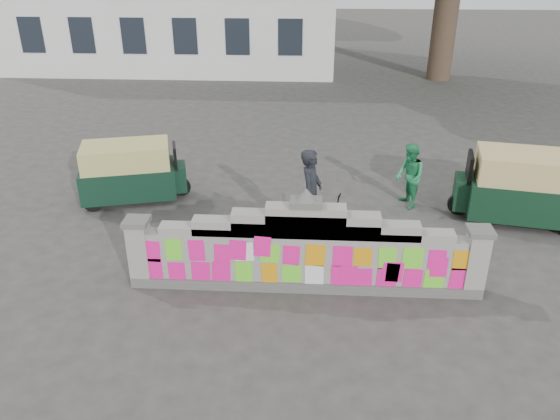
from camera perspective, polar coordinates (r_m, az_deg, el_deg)
The scene contains 7 objects.
ground at distance 10.23m, azimuth 2.53°, elevation -8.08°, with size 100.00×100.00×0.00m, color #383533.
parapet_wall at distance 9.83m, azimuth 2.62°, elevation -4.48°, with size 6.48×0.44×2.01m.
cyclist_bike at distance 11.44m, azimuth 3.16°, elevation -1.01°, with size 0.72×2.07×1.09m, color black.
cyclist_rider at distance 11.28m, azimuth 3.21°, elevation 0.70°, with size 0.67×0.44×1.84m, color black.
pedestrian at distance 13.33m, azimuth 13.37°, elevation 3.46°, with size 0.76×0.59×1.56m, color #289257.
rickshaw_left at distance 13.85m, azimuth -15.34°, elevation 3.93°, with size 2.69×1.75×1.44m.
rickshaw_right at distance 13.44m, azimuth 24.15°, elevation 2.26°, with size 3.00×1.78×1.61m.
Camera 1 is at (0.06, -8.49, 5.71)m, focal length 35.00 mm.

